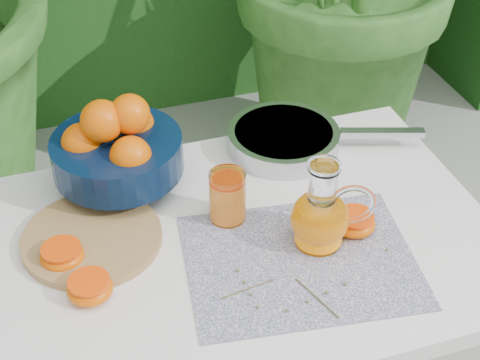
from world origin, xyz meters
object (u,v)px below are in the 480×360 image
object	(u,v)px
cutting_board	(92,238)
fruit_bowl	(116,147)
saute_pan	(285,138)
juice_pitcher	(321,216)
white_table	(243,268)

from	to	relation	value
cutting_board	fruit_bowl	size ratio (longest dim) A/B	0.81
fruit_bowl	saute_pan	world-z (taller)	fruit_bowl
cutting_board	juice_pitcher	bearing A→B (deg)	-18.46
cutting_board	saute_pan	distance (m)	0.51
white_table	saute_pan	distance (m)	0.34
fruit_bowl	juice_pitcher	bearing A→B (deg)	-42.33
juice_pitcher	saute_pan	xyz separation A→B (m)	(0.05, 0.32, -0.04)
cutting_board	white_table	bearing A→B (deg)	-16.12
juice_pitcher	saute_pan	size ratio (longest dim) A/B	0.40
white_table	cutting_board	distance (m)	0.31
juice_pitcher	saute_pan	distance (m)	0.33
white_table	cutting_board	size ratio (longest dim) A/B	3.65
fruit_bowl	saute_pan	distance (m)	0.39
white_table	fruit_bowl	bearing A→B (deg)	128.74
cutting_board	fruit_bowl	bearing A→B (deg)	62.05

